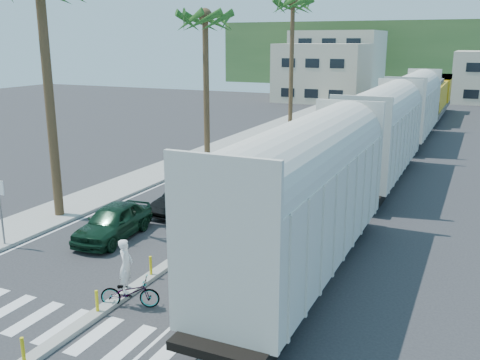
# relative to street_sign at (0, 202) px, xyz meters

# --- Properties ---
(ground) EXTENTS (140.00, 140.00, 0.00)m
(ground) POSITION_rel_street_sign_xyz_m (7.30, -2.00, -1.97)
(ground) COLOR #28282B
(ground) RESTS_ON ground
(sidewalk) EXTENTS (3.00, 90.00, 0.15)m
(sidewalk) POSITION_rel_street_sign_xyz_m (-1.20, 23.00, -1.90)
(sidewalk) COLOR gray
(sidewalk) RESTS_ON ground
(rails) EXTENTS (1.56, 100.00, 0.06)m
(rails) POSITION_rel_street_sign_xyz_m (12.30, 26.00, -1.94)
(rails) COLOR black
(rails) RESTS_ON ground
(median) EXTENTS (0.45, 60.00, 0.85)m
(median) POSITION_rel_street_sign_xyz_m (7.30, 17.96, -1.88)
(median) COLOR gray
(median) RESTS_ON ground
(crosswalk) EXTENTS (14.00, 2.20, 0.01)m
(crosswalk) POSITION_rel_street_sign_xyz_m (7.30, -4.00, -1.97)
(crosswalk) COLOR silver
(crosswalk) RESTS_ON ground
(lane_markings) EXTENTS (9.42, 90.00, 0.01)m
(lane_markings) POSITION_rel_street_sign_xyz_m (5.15, 23.00, -1.97)
(lane_markings) COLOR silver
(lane_markings) RESTS_ON ground
(freight_train) EXTENTS (3.00, 60.94, 5.85)m
(freight_train) POSITION_rel_street_sign_xyz_m (12.30, 22.91, 0.93)
(freight_train) COLOR beige
(freight_train) RESTS_ON ground
(palm_trees) EXTENTS (3.50, 37.20, 13.75)m
(palm_trees) POSITION_rel_street_sign_xyz_m (-0.80, 20.70, 8.84)
(palm_trees) COLOR brown
(palm_trees) RESTS_ON ground
(street_sign) EXTENTS (0.60, 0.08, 3.00)m
(street_sign) POSITION_rel_street_sign_xyz_m (0.00, 0.00, 0.00)
(street_sign) COLOR slate
(street_sign) RESTS_ON ground
(buildings) EXTENTS (38.00, 27.00, 10.00)m
(buildings) POSITION_rel_street_sign_xyz_m (0.89, 69.66, 2.39)
(buildings) COLOR beige
(buildings) RESTS_ON ground
(hillside) EXTENTS (80.00, 20.00, 12.00)m
(hillside) POSITION_rel_street_sign_xyz_m (7.30, 98.00, 4.03)
(hillside) COLOR #385628
(hillside) RESTS_ON ground
(car_lead) EXTENTS (2.64, 4.83, 1.53)m
(car_lead) POSITION_rel_street_sign_xyz_m (3.52, 2.76, -1.21)
(car_lead) COLOR black
(car_lead) RESTS_ON ground
(car_second) EXTENTS (2.03, 4.34, 1.36)m
(car_second) POSITION_rel_street_sign_xyz_m (4.46, 7.26, -1.29)
(car_second) COLOR black
(car_second) RESTS_ON ground
(car_third) EXTENTS (2.09, 4.85, 1.39)m
(car_third) POSITION_rel_street_sign_xyz_m (3.71, 13.79, -1.28)
(car_third) COLOR black
(car_third) RESTS_ON ground
(car_rear) EXTENTS (2.61, 5.02, 1.35)m
(car_rear) POSITION_rel_street_sign_xyz_m (4.27, 18.70, -1.30)
(car_rear) COLOR #ACAEB1
(car_rear) RESTS_ON ground
(cyclist) EXTENTS (2.00, 2.39, 2.31)m
(cyclist) POSITION_rel_street_sign_xyz_m (7.88, -2.10, -1.25)
(cyclist) COLOR #9EA0A5
(cyclist) RESTS_ON ground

